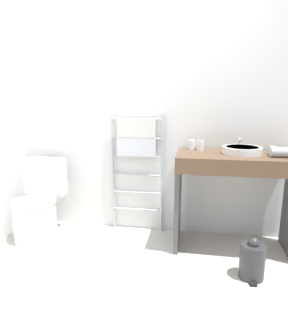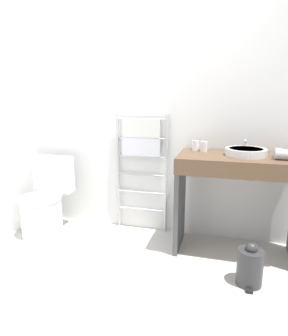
{
  "view_description": "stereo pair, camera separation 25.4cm",
  "coord_description": "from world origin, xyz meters",
  "px_view_note": "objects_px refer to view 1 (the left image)",
  "views": [
    {
      "loc": [
        0.47,
        -1.58,
        1.36
      ],
      "look_at": [
        0.04,
        0.86,
        0.78
      ],
      "focal_mm": 32.0,
      "sensor_mm": 36.0,
      "label": 1
    },
    {
      "loc": [
        0.71,
        -1.52,
        1.36
      ],
      "look_at": [
        0.04,
        0.86,
        0.78
      ],
      "focal_mm": 32.0,
      "sensor_mm": 36.0,
      "label": 2
    }
  ],
  "objects_px": {
    "sink_basin": "(242,150)",
    "hair_dryer": "(282,152)",
    "towel_radiator": "(136,149)",
    "cup_near_edge": "(200,146)",
    "trash_bin": "(252,260)",
    "toilet": "(38,208)",
    "cup_near_wall": "(192,145)"
  },
  "relations": [
    {
      "from": "hair_dryer",
      "to": "trash_bin",
      "type": "height_order",
      "value": "hair_dryer"
    },
    {
      "from": "towel_radiator",
      "to": "hair_dryer",
      "type": "height_order",
      "value": "towel_radiator"
    },
    {
      "from": "sink_basin",
      "to": "trash_bin",
      "type": "bearing_deg",
      "value": -82.75
    },
    {
      "from": "toilet",
      "to": "towel_radiator",
      "type": "xyz_separation_m",
      "value": [
        0.92,
        0.33,
        0.56
      ]
    },
    {
      "from": "toilet",
      "to": "hair_dryer",
      "type": "bearing_deg",
      "value": 1.02
    },
    {
      "from": "cup_near_wall",
      "to": "cup_near_edge",
      "type": "relative_size",
      "value": 1.0
    },
    {
      "from": "toilet",
      "to": "towel_radiator",
      "type": "distance_m",
      "value": 1.13
    },
    {
      "from": "cup_near_edge",
      "to": "hair_dryer",
      "type": "height_order",
      "value": "cup_near_edge"
    },
    {
      "from": "sink_basin",
      "to": "towel_radiator",
      "type": "bearing_deg",
      "value": 168.09
    },
    {
      "from": "toilet",
      "to": "hair_dryer",
      "type": "relative_size",
      "value": 3.65
    },
    {
      "from": "hair_dryer",
      "to": "cup_near_wall",
      "type": "bearing_deg",
      "value": 162.79
    },
    {
      "from": "towel_radiator",
      "to": "cup_near_wall",
      "type": "relative_size",
      "value": 13.08
    },
    {
      "from": "toilet",
      "to": "cup_near_edge",
      "type": "height_order",
      "value": "cup_near_edge"
    },
    {
      "from": "cup_near_wall",
      "to": "cup_near_edge",
      "type": "distance_m",
      "value": 0.08
    },
    {
      "from": "sink_basin",
      "to": "cup_near_edge",
      "type": "bearing_deg",
      "value": 162.96
    },
    {
      "from": "toilet",
      "to": "trash_bin",
      "type": "distance_m",
      "value": 2.0
    },
    {
      "from": "towel_radiator",
      "to": "cup_near_edge",
      "type": "height_order",
      "value": "towel_radiator"
    },
    {
      "from": "toilet",
      "to": "cup_near_wall",
      "type": "relative_size",
      "value": 8.41
    },
    {
      "from": "cup_near_edge",
      "to": "toilet",
      "type": "bearing_deg",
      "value": -171.34
    },
    {
      "from": "cup_near_edge",
      "to": "trash_bin",
      "type": "relative_size",
      "value": 0.28
    },
    {
      "from": "cup_near_wall",
      "to": "sink_basin",
      "type": "bearing_deg",
      "value": -18.11
    },
    {
      "from": "cup_near_wall",
      "to": "hair_dryer",
      "type": "distance_m",
      "value": 0.77
    },
    {
      "from": "hair_dryer",
      "to": "sink_basin",
      "type": "bearing_deg",
      "value": 164.1
    },
    {
      "from": "toilet",
      "to": "towel_radiator",
      "type": "height_order",
      "value": "towel_radiator"
    },
    {
      "from": "sink_basin",
      "to": "trash_bin",
      "type": "height_order",
      "value": "sink_basin"
    },
    {
      "from": "towel_radiator",
      "to": "sink_basin",
      "type": "relative_size",
      "value": 3.56
    },
    {
      "from": "towel_radiator",
      "to": "cup_near_edge",
      "type": "distance_m",
      "value": 0.63
    },
    {
      "from": "towel_radiator",
      "to": "hair_dryer",
      "type": "relative_size",
      "value": 5.67
    },
    {
      "from": "trash_bin",
      "to": "cup_near_edge",
      "type": "bearing_deg",
      "value": 124.79
    },
    {
      "from": "sink_basin",
      "to": "cup_near_edge",
      "type": "relative_size",
      "value": 3.66
    },
    {
      "from": "cup_near_wall",
      "to": "cup_near_edge",
      "type": "xyz_separation_m",
      "value": [
        0.08,
        -0.03,
        0.0
      ]
    },
    {
      "from": "sink_basin",
      "to": "hair_dryer",
      "type": "xyz_separation_m",
      "value": [
        0.3,
        -0.09,
        0.01
      ]
    }
  ]
}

